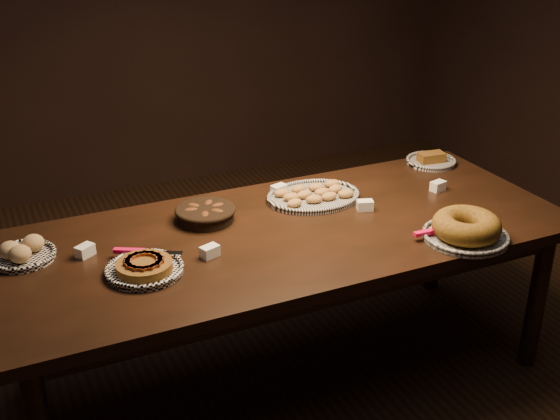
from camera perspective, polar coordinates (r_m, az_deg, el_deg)
name	(u,v)px	position (r m, az deg, el deg)	size (l,w,h in m)	color
ground	(285,376)	(3.31, 0.43, -13.34)	(5.00, 5.00, 0.00)	black
buffet_table	(286,246)	(2.94, 0.47, -2.90)	(2.40, 1.00, 0.75)	black
apple_tart_plate	(144,267)	(2.63, -10.97, -4.61)	(0.31, 0.32, 0.06)	white
madeleine_platter	(314,195)	(3.19, 2.74, 1.20)	(0.43, 0.35, 0.05)	black
bundt_cake_plate	(466,229)	(2.91, 14.88, -1.50)	(0.37, 0.35, 0.11)	black
croissant_basket	(205,213)	(2.99, -6.08, -0.21)	(0.26, 0.26, 0.06)	black
bread_roll_plate	(22,253)	(2.84, -20.25, -3.28)	(0.25, 0.25, 0.08)	white
loaf_plate	(431,160)	(3.68, 12.18, 3.97)	(0.25, 0.25, 0.06)	black
tent_cards	(284,214)	(2.99, 0.34, -0.34)	(1.70, 0.50, 0.04)	white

